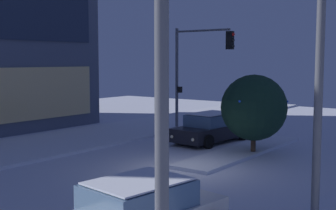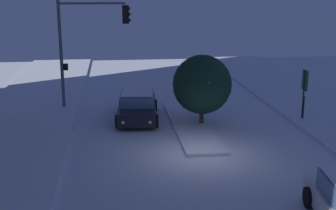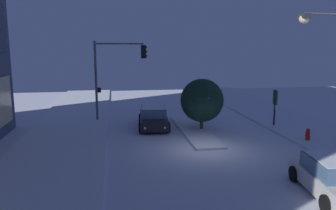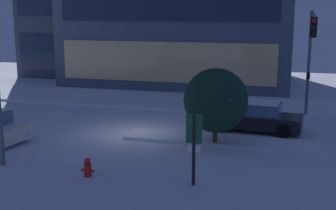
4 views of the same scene
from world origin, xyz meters
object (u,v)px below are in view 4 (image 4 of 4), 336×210
traffic_light_corner_far_right (311,47)px  decorated_tree_median (216,100)px  car_far (255,117)px  fire_hydrant (88,169)px  parking_info_sign (194,142)px  street_lamp_arched (6,44)px

traffic_light_corner_far_right → decorated_tree_median: traffic_light_corner_far_right is taller
car_far → fire_hydrant: (-5.24, -8.67, -0.31)m
car_far → parking_info_sign: bearing=85.3°
car_far → parking_info_sign: parking_info_sign is taller
traffic_light_corner_far_right → street_lamp_arched: bearing=-49.4°
street_lamp_arched → decorated_tree_median: size_ratio=2.04×
decorated_tree_median → car_far: bearing=63.7°
parking_info_sign → traffic_light_corner_far_right: bearing=-22.9°
traffic_light_corner_far_right → parking_info_sign: bearing=-19.8°
street_lamp_arched → fire_hydrant: size_ratio=8.61×
traffic_light_corner_far_right → car_far: bearing=-45.6°
fire_hydrant → parking_info_sign: size_ratio=0.32×
car_far → fire_hydrant: 10.13m
fire_hydrant → decorated_tree_median: 6.90m
street_lamp_arched → parking_info_sign: bearing=-103.0°
parking_info_sign → decorated_tree_median: decorated_tree_median is taller
parking_info_sign → decorated_tree_median: (-0.16, 5.34, 0.40)m
car_far → parking_info_sign: (-1.37, -8.44, 0.98)m
parking_info_sign → car_far: bearing=-12.3°
fire_hydrant → parking_info_sign: parking_info_sign is taller
traffic_light_corner_far_right → parking_info_sign: size_ratio=2.28×
traffic_light_corner_far_right → parking_info_sign: 11.92m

